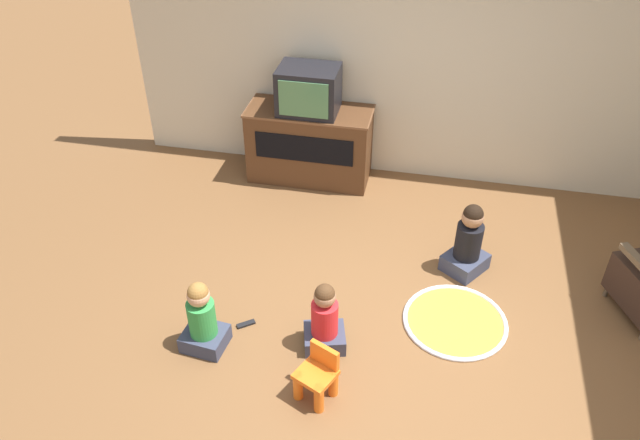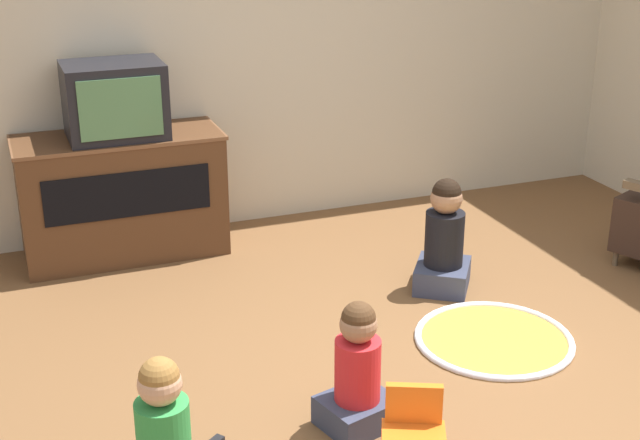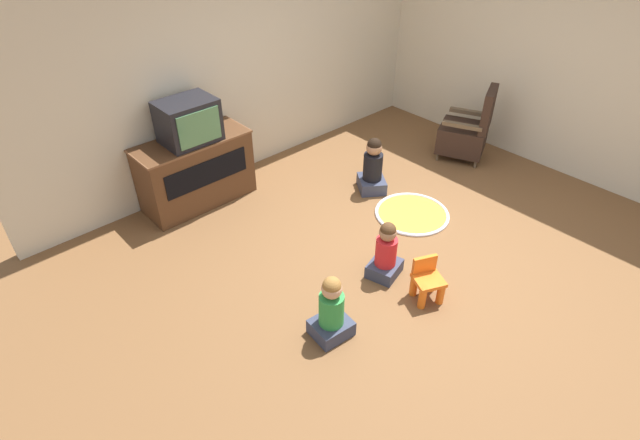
# 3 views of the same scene
# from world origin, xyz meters

# --- Properties ---
(ground_plane) EXTENTS (30.00, 30.00, 0.00)m
(ground_plane) POSITION_xyz_m (0.00, 0.00, 0.00)
(ground_plane) COLOR brown
(wall_back) EXTENTS (5.85, 0.12, 2.65)m
(wall_back) POSITION_xyz_m (-0.07, 2.55, 1.32)
(wall_back) COLOR beige
(wall_back) RESTS_ON ground_plane
(tv_cabinet) EXTENTS (1.29, 0.55, 0.80)m
(tv_cabinet) POSITION_xyz_m (-1.06, 2.20, 0.41)
(tv_cabinet) COLOR #4C2D19
(tv_cabinet) RESTS_ON ground_plane
(television) EXTENTS (0.60, 0.46, 0.46)m
(television) POSITION_xyz_m (-1.06, 2.17, 1.03)
(television) COLOR black
(television) RESTS_ON tv_cabinet
(yellow_kid_chair) EXTENTS (0.33, 0.33, 0.41)m
(yellow_kid_chair) POSITION_xyz_m (-0.38, -0.61, 0.18)
(yellow_kid_chair) COLOR orange
(yellow_kid_chair) RESTS_ON ground_plane
(play_mat) EXTENTS (0.85, 0.85, 0.04)m
(play_mat) POSITION_xyz_m (0.56, 0.31, 0.01)
(play_mat) COLOR gold
(play_mat) RESTS_ON ground_plane
(child_watching_left) EXTENTS (0.37, 0.35, 0.61)m
(child_watching_left) POSITION_xyz_m (-0.42, -0.14, 0.27)
(child_watching_left) COLOR #33384C
(child_watching_left) RESTS_ON ground_plane
(child_watching_center) EXTENTS (0.45, 0.46, 0.69)m
(child_watching_center) POSITION_xyz_m (0.62, 0.99, 0.30)
(child_watching_center) COLOR #33384C
(child_watching_center) RESTS_ON ground_plane
(child_watching_right) EXTENTS (0.35, 0.32, 0.64)m
(child_watching_right) POSITION_xyz_m (-1.33, -0.33, 0.27)
(child_watching_right) COLOR #33384C
(child_watching_right) RESTS_ON ground_plane
(remote_control) EXTENTS (0.15, 0.13, 0.02)m
(remote_control) POSITION_xyz_m (-1.09, -0.07, 0.01)
(remote_control) COLOR black
(remote_control) RESTS_ON ground_plane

